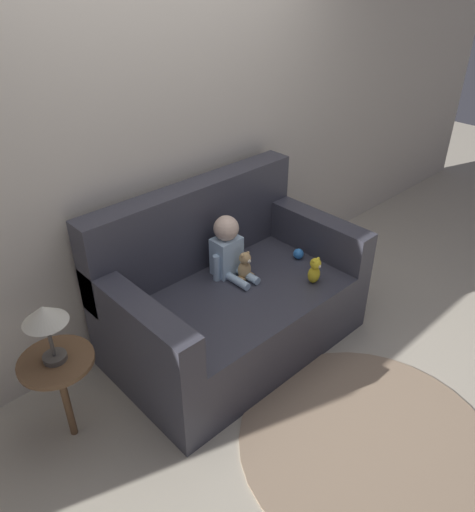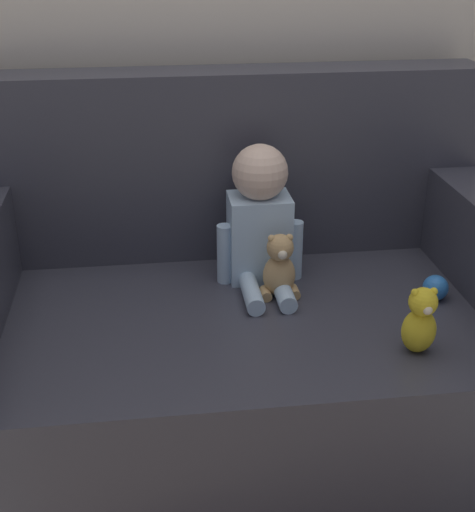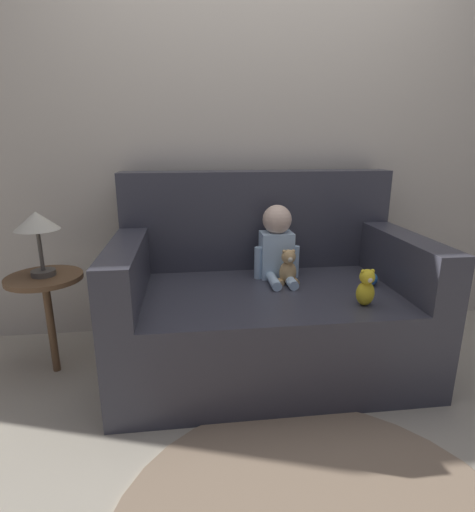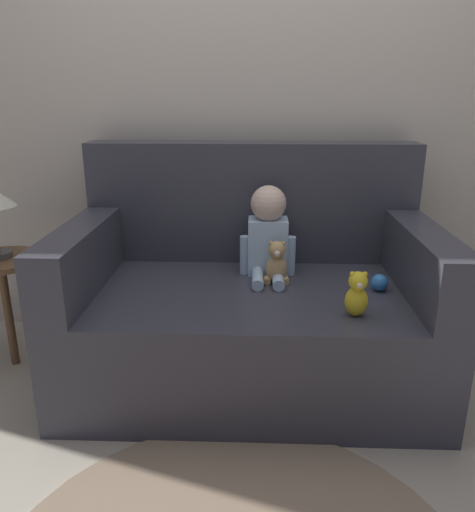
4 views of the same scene
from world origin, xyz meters
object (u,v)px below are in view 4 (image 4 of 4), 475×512
at_px(teddy_bear_brown, 277,263).
at_px(plush_toy_side, 357,294).
at_px(couch, 250,302).
at_px(toy_ball, 379,283).
at_px(person_baby, 268,234).

distance_m(teddy_bear_brown, plush_toy_side, 0.45).
bearing_deg(couch, toy_ball, -11.23).
bearing_deg(toy_ball, person_baby, 157.42).
bearing_deg(person_baby, couch, -131.63).
bearing_deg(teddy_bear_brown, toy_ball, -10.33).
height_order(person_baby, teddy_bear_brown, person_baby).
xyz_separation_m(teddy_bear_brown, plush_toy_side, (0.29, -0.34, -0.00)).
xyz_separation_m(person_baby, teddy_bear_brown, (0.04, -0.12, -0.10)).
xyz_separation_m(person_baby, toy_ball, (0.48, -0.20, -0.15)).
distance_m(couch, plush_toy_side, 0.59).
relative_size(person_baby, plush_toy_side, 2.29).
height_order(teddy_bear_brown, toy_ball, teddy_bear_brown).
bearing_deg(person_baby, toy_ball, -22.58).
relative_size(plush_toy_side, toy_ball, 2.46).
distance_m(couch, toy_ball, 0.59).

